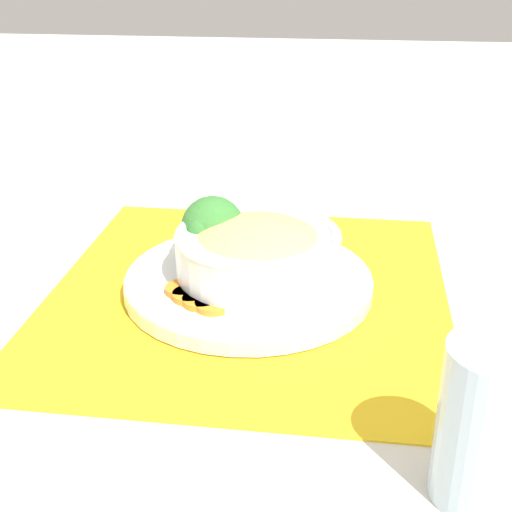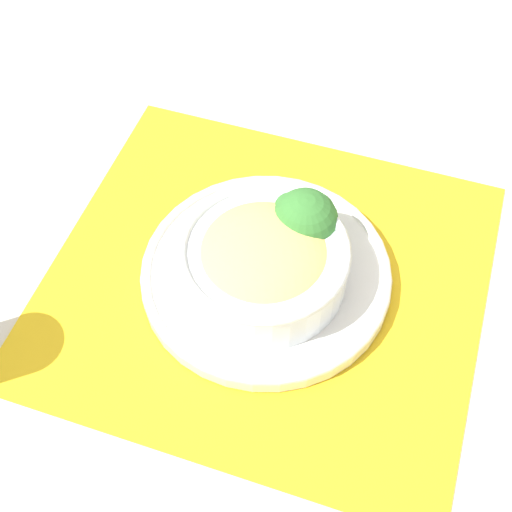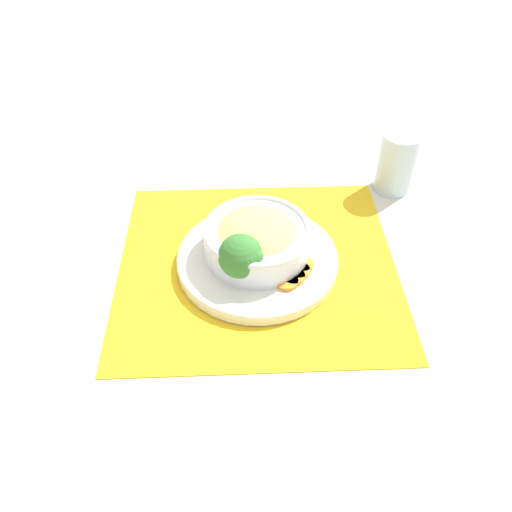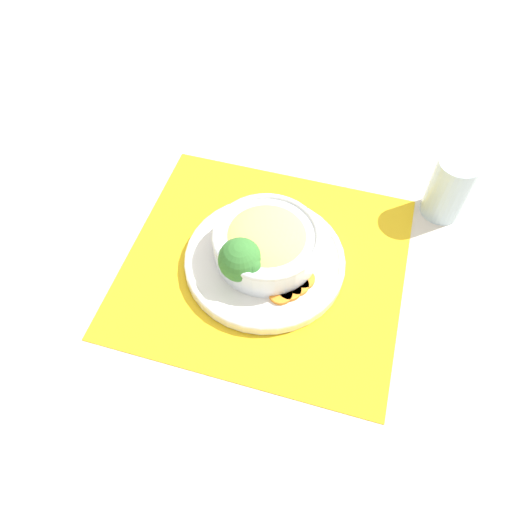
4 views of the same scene
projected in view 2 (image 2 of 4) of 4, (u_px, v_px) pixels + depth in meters
ground_plane at (266, 280)px, 0.82m from camera, size 4.00×4.00×0.00m
placemat at (266, 279)px, 0.82m from camera, size 0.50×0.46×0.00m
plate at (266, 273)px, 0.80m from camera, size 0.28×0.28×0.02m
bowl at (263, 260)px, 0.77m from camera, size 0.19×0.19×0.07m
broccoli_floret at (304, 221)px, 0.78m from camera, size 0.07×0.07×0.08m
carrot_slice_near at (247, 216)px, 0.84m from camera, size 0.04×0.04×0.01m
carrot_slice_middle at (233, 220)px, 0.84m from camera, size 0.04×0.04×0.01m
carrot_slice_far at (222, 226)px, 0.83m from camera, size 0.04×0.04×0.01m
carrot_slice_extra at (211, 235)px, 0.83m from camera, size 0.04×0.04×0.01m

